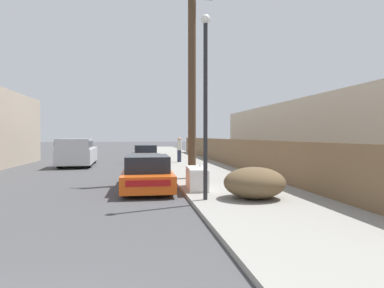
{
  "coord_description": "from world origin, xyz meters",
  "views": [
    {
      "loc": [
        1.7,
        -2.66,
        1.95
      ],
      "look_at": [
        4.24,
        13.2,
        1.56
      ],
      "focal_mm": 32.0,
      "sensor_mm": 36.0,
      "label": 1
    }
  ],
  "objects_px": {
    "parked_sports_car_red": "(147,174)",
    "street_lamp": "(205,94)",
    "brush_pile": "(254,183)",
    "utility_pole": "(192,76)",
    "discarded_fridge": "(197,178)",
    "pedestrian": "(179,149)",
    "car_parked_mid": "(145,155)",
    "pickup_truck": "(77,152)"
  },
  "relations": [
    {
      "from": "pedestrian",
      "to": "parked_sports_car_red",
      "type": "bearing_deg",
      "value": -102.85
    },
    {
      "from": "parked_sports_car_red",
      "to": "car_parked_mid",
      "type": "relative_size",
      "value": 1.09
    },
    {
      "from": "discarded_fridge",
      "to": "pickup_truck",
      "type": "height_order",
      "value": "pickup_truck"
    },
    {
      "from": "discarded_fridge",
      "to": "pedestrian",
      "type": "relative_size",
      "value": 1.04
    },
    {
      "from": "parked_sports_car_red",
      "to": "street_lamp",
      "type": "bearing_deg",
      "value": -61.47
    },
    {
      "from": "parked_sports_car_red",
      "to": "brush_pile",
      "type": "relative_size",
      "value": 2.58
    },
    {
      "from": "street_lamp",
      "to": "parked_sports_car_red",
      "type": "bearing_deg",
      "value": 117.95
    },
    {
      "from": "street_lamp",
      "to": "brush_pile",
      "type": "bearing_deg",
      "value": -0.97
    },
    {
      "from": "utility_pole",
      "to": "discarded_fridge",
      "type": "bearing_deg",
      "value": -95.93
    },
    {
      "from": "car_parked_mid",
      "to": "street_lamp",
      "type": "height_order",
      "value": "street_lamp"
    },
    {
      "from": "car_parked_mid",
      "to": "brush_pile",
      "type": "distance_m",
      "value": 15.23
    },
    {
      "from": "street_lamp",
      "to": "brush_pile",
      "type": "relative_size",
      "value": 2.9
    },
    {
      "from": "discarded_fridge",
      "to": "brush_pile",
      "type": "xyz_separation_m",
      "value": [
        1.35,
        -2.07,
        0.09
      ]
    },
    {
      "from": "parked_sports_car_red",
      "to": "street_lamp",
      "type": "height_order",
      "value": "street_lamp"
    },
    {
      "from": "utility_pole",
      "to": "parked_sports_car_red",
      "type": "bearing_deg",
      "value": -133.8
    },
    {
      "from": "pickup_truck",
      "to": "discarded_fridge",
      "type": "bearing_deg",
      "value": 115.15
    },
    {
      "from": "discarded_fridge",
      "to": "pedestrian",
      "type": "xyz_separation_m",
      "value": [
        0.86,
        12.05,
        0.53
      ]
    },
    {
      "from": "pedestrian",
      "to": "brush_pile",
      "type": "bearing_deg",
      "value": -88.02
    },
    {
      "from": "car_parked_mid",
      "to": "pedestrian",
      "type": "distance_m",
      "value": 2.53
    },
    {
      "from": "parked_sports_car_red",
      "to": "pickup_truck",
      "type": "xyz_separation_m",
      "value": [
        -4.16,
        10.28,
        0.32
      ]
    },
    {
      "from": "car_parked_mid",
      "to": "pickup_truck",
      "type": "height_order",
      "value": "pickup_truck"
    },
    {
      "from": "utility_pole",
      "to": "brush_pile",
      "type": "height_order",
      "value": "utility_pole"
    },
    {
      "from": "discarded_fridge",
      "to": "parked_sports_car_red",
      "type": "bearing_deg",
      "value": 155.07
    },
    {
      "from": "brush_pile",
      "to": "pedestrian",
      "type": "height_order",
      "value": "pedestrian"
    },
    {
      "from": "street_lamp",
      "to": "brush_pile",
      "type": "height_order",
      "value": "street_lamp"
    },
    {
      "from": "pedestrian",
      "to": "street_lamp",
      "type": "bearing_deg",
      "value": -93.92
    },
    {
      "from": "car_parked_mid",
      "to": "pickup_truck",
      "type": "relative_size",
      "value": 0.74
    },
    {
      "from": "parked_sports_car_red",
      "to": "car_parked_mid",
      "type": "height_order",
      "value": "car_parked_mid"
    },
    {
      "from": "discarded_fridge",
      "to": "utility_pole",
      "type": "bearing_deg",
      "value": 87.83
    },
    {
      "from": "discarded_fridge",
      "to": "utility_pole",
      "type": "relative_size",
      "value": 0.21
    },
    {
      "from": "parked_sports_car_red",
      "to": "utility_pole",
      "type": "xyz_separation_m",
      "value": [
        1.99,
        2.07,
        3.95
      ]
    },
    {
      "from": "utility_pole",
      "to": "street_lamp",
      "type": "distance_m",
      "value": 5.24
    },
    {
      "from": "utility_pole",
      "to": "brush_pile",
      "type": "relative_size",
      "value": 4.77
    },
    {
      "from": "pickup_truck",
      "to": "pedestrian",
      "type": "relative_size",
      "value": 3.36
    },
    {
      "from": "utility_pole",
      "to": "car_parked_mid",
      "type": "bearing_deg",
      "value": 100.33
    },
    {
      "from": "parked_sports_car_red",
      "to": "utility_pole",
      "type": "relative_size",
      "value": 0.54
    },
    {
      "from": "parked_sports_car_red",
      "to": "street_lamp",
      "type": "xyz_separation_m",
      "value": [
        1.57,
        -2.96,
        2.56
      ]
    },
    {
      "from": "car_parked_mid",
      "to": "pedestrian",
      "type": "bearing_deg",
      "value": -21.58
    },
    {
      "from": "discarded_fridge",
      "to": "parked_sports_car_red",
      "type": "distance_m",
      "value": 1.91
    },
    {
      "from": "brush_pile",
      "to": "street_lamp",
      "type": "bearing_deg",
      "value": 179.03
    },
    {
      "from": "pickup_truck",
      "to": "brush_pile",
      "type": "xyz_separation_m",
      "value": [
        7.19,
        -13.27,
        -0.31
      ]
    },
    {
      "from": "pickup_truck",
      "to": "pedestrian",
      "type": "bearing_deg",
      "value": -175.17
    }
  ]
}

